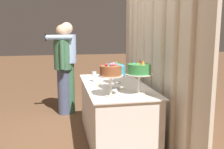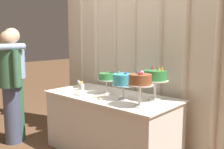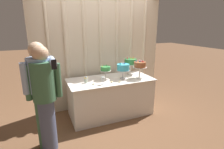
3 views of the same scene
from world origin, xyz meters
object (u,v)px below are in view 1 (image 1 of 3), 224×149
at_px(cake_display_midleft, 115,71).
at_px(cake_display_rightmost, 111,72).
at_px(tealight_near_left, 99,84).
at_px(tealight_far_left, 96,79).
at_px(cake_display_midright, 139,70).
at_px(cake_display_leftmost, 116,68).
at_px(tealight_near_right, 97,86).
at_px(guest_man_dark_suit, 63,66).
at_px(flower_vase, 106,74).
at_px(guest_man_pink_jacket, 67,64).
at_px(wine_glass, 94,74).
at_px(cake_table, 115,112).

relative_size(cake_display_midleft, cake_display_rightmost, 0.87).
bearing_deg(tealight_near_left, tealight_far_left, 178.75).
bearing_deg(cake_display_midright, cake_display_midleft, -142.58).
xyz_separation_m(cake_display_leftmost, cake_display_rightmost, (0.68, -0.20, 0.07)).
bearing_deg(tealight_near_left, cake_display_leftmost, 98.83).
xyz_separation_m(tealight_near_right, guest_man_dark_suit, (-1.37, -0.40, 0.09)).
height_order(flower_vase, tealight_far_left, flower_vase).
height_order(cake_display_midleft, guest_man_pink_jacket, guest_man_pink_jacket).
bearing_deg(guest_man_pink_jacket, guest_man_dark_suit, -60.45).
xyz_separation_m(cake_display_leftmost, flower_vase, (-0.43, -0.07, -0.14)).
relative_size(wine_glass, tealight_near_left, 2.96).
distance_m(cake_display_rightmost, guest_man_pink_jacket, 1.96).
relative_size(cake_table, tealight_far_left, 45.91).
distance_m(cake_display_leftmost, cake_display_rightmost, 0.71).
bearing_deg(cake_display_midleft, tealight_near_right, -130.53).
height_order(cake_table, tealight_far_left, tealight_far_left).
relative_size(tealight_far_left, tealight_near_right, 0.85).
xyz_separation_m(tealight_far_left, tealight_near_left, (0.37, -0.01, -0.00)).
distance_m(flower_vase, guest_man_pink_jacket, 0.98).
bearing_deg(guest_man_pink_jacket, flower_vase, 34.51).
bearing_deg(cake_table, tealight_far_left, -155.09).
bearing_deg(cake_display_midleft, tealight_near_left, -154.65).
distance_m(cake_display_midright, tealight_near_left, 0.76).
distance_m(wine_glass, tealight_far_left, 0.20).
xyz_separation_m(cake_display_midleft, tealight_near_left, (-0.32, -0.15, -0.22)).
height_order(wine_glass, guest_man_pink_jacket, guest_man_pink_jacket).
bearing_deg(cake_display_midleft, guest_man_dark_suit, -158.58).
height_order(cake_display_rightmost, tealight_far_left, cake_display_rightmost).
height_order(cake_display_midleft, tealight_far_left, cake_display_midleft).
distance_m(tealight_near_left, guest_man_dark_suit, 1.31).
height_order(cake_display_leftmost, cake_display_midright, cake_display_midright).
xyz_separation_m(cake_display_midleft, tealight_far_left, (-0.69, -0.14, -0.22)).
bearing_deg(cake_display_rightmost, guest_man_pink_jacket, -167.59).
relative_size(cake_display_leftmost, guest_man_dark_suit, 0.20).
relative_size(cake_display_midright, tealight_far_left, 10.60).
bearing_deg(cake_table, cake_display_rightmost, -16.72).
distance_m(tealight_far_left, tealight_near_left, 0.37).
distance_m(cake_display_midleft, wine_glass, 0.56).
relative_size(cake_display_rightmost, tealight_near_right, 8.65).
height_order(cake_display_midleft, tealight_near_left, cake_display_midleft).
xyz_separation_m(cake_table, cake_display_midleft, (0.26, -0.06, 0.62)).
height_order(cake_table, cake_display_midright, cake_display_midright).
distance_m(cake_display_leftmost, cake_display_midright, 0.66).
xyz_separation_m(cake_table, tealight_near_right, (0.08, -0.26, 0.40)).
relative_size(cake_table, cake_display_midright, 4.33).
bearing_deg(cake_display_leftmost, flower_vase, -170.79).
distance_m(cake_display_leftmost, cake_display_midleft, 0.36).
bearing_deg(cake_display_midright, tealight_near_left, -148.49).
xyz_separation_m(cake_display_leftmost, guest_man_dark_suit, (-1.19, -0.69, -0.11)).
distance_m(cake_table, guest_man_dark_suit, 1.53).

